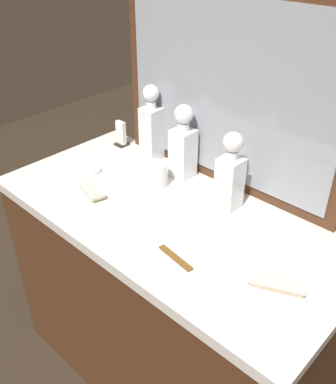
# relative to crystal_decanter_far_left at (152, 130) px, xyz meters

# --- Properties ---
(ground_plane) EXTENTS (6.00, 6.00, 0.00)m
(ground_plane) POSITION_rel_crystal_decanter_far_left_xyz_m (0.31, -0.24, -0.99)
(ground_plane) COLOR #2D2319
(dresser) EXTENTS (1.27, 0.61, 0.86)m
(dresser) POSITION_rel_crystal_decanter_far_left_xyz_m (0.31, -0.24, -0.56)
(dresser) COLOR #472816
(dresser) RESTS_ON ground_plane
(dresser_mirror) EXTENTS (0.93, 0.03, 0.69)m
(dresser_mirror) POSITION_rel_crystal_decanter_far_left_xyz_m (0.31, 0.05, 0.22)
(dresser_mirror) COLOR #472816
(dresser_mirror) RESTS_ON dresser
(crystal_decanter_far_left) EXTENTS (0.07, 0.07, 0.31)m
(crystal_decanter_far_left) POSITION_rel_crystal_decanter_far_left_xyz_m (0.00, 0.00, 0.00)
(crystal_decanter_far_left) COLOR white
(crystal_decanter_far_left) RESTS_ON dresser
(crystal_decanter_left) EXTENTS (0.08, 0.08, 0.28)m
(crystal_decanter_left) POSITION_rel_crystal_decanter_far_left_xyz_m (0.44, -0.07, -0.01)
(crystal_decanter_left) COLOR white
(crystal_decanter_left) RESTS_ON dresser
(crystal_decanter_right) EXTENTS (0.08, 0.08, 0.29)m
(crystal_decanter_right) POSITION_rel_crystal_decanter_far_left_xyz_m (0.19, -0.02, -0.01)
(crystal_decanter_right) COLOR white
(crystal_decanter_right) RESTS_ON dresser
(crystal_tumbler_front) EXTENTS (0.08, 0.08, 0.09)m
(crystal_tumbler_front) POSITION_rel_crystal_decanter_far_left_xyz_m (0.17, -0.14, -0.08)
(crystal_tumbler_front) COLOR white
(crystal_tumbler_front) RESTS_ON dresser
(silver_brush_right) EXTENTS (0.16, 0.12, 0.02)m
(silver_brush_right) POSITION_rel_crystal_decanter_far_left_xyz_m (0.77, -0.28, -0.11)
(silver_brush_right) COLOR #B7A88C
(silver_brush_right) RESTS_ON dresser
(silver_brush_far_right) EXTENTS (0.16, 0.09, 0.02)m
(silver_brush_far_right) POSITION_rel_crystal_decanter_far_left_xyz_m (0.03, -0.34, -0.11)
(silver_brush_far_right) COLOR #B7A88C
(silver_brush_far_right) RESTS_ON dresser
(porcelain_dish) EXTENTS (0.08, 0.08, 0.01)m
(porcelain_dish) POSITION_rel_crystal_decanter_far_left_xyz_m (-0.09, -0.25, -0.12)
(porcelain_dish) COLOR silver
(porcelain_dish) RESTS_ON dresser
(tortoiseshell_comb) EXTENTS (0.14, 0.04, 0.01)m
(tortoiseshell_comb) POSITION_rel_crystal_decanter_far_left_xyz_m (0.49, -0.39, -0.12)
(tortoiseshell_comb) COLOR brown
(tortoiseshell_comb) RESTS_ON dresser
(napkin_holder) EXTENTS (0.05, 0.05, 0.11)m
(napkin_holder) POSITION_rel_crystal_decanter_far_left_xyz_m (-0.18, -0.01, -0.08)
(napkin_holder) COLOR black
(napkin_holder) RESTS_ON dresser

